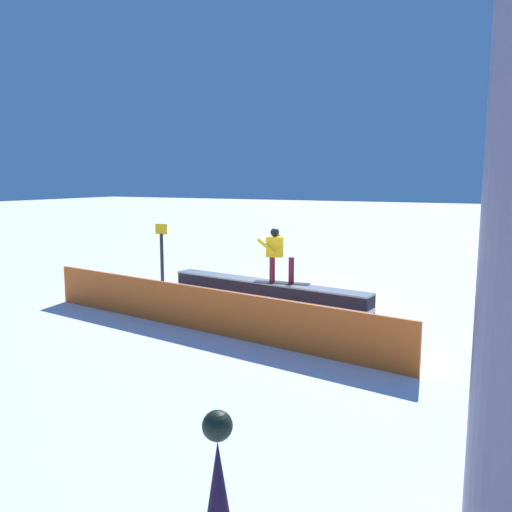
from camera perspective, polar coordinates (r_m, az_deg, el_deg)
name	(u,v)px	position (r m, az deg, el deg)	size (l,w,h in m)	color
ground_plane	(266,300)	(13.63, 1.13, -4.86)	(120.00, 120.00, 0.00)	white
grind_box	(266,292)	(13.58, 1.13, -3.91)	(5.79, 1.31, 0.51)	black
snowboarder	(277,253)	(13.18, 2.28, 0.29)	(1.47, 0.63, 1.40)	black
safety_fence	(201,309)	(10.92, -6.05, -5.77)	(9.12, 0.06, 0.92)	orange
trail_marker	(162,252)	(15.72, -10.22, 0.41)	(0.40, 0.10, 1.82)	#262628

